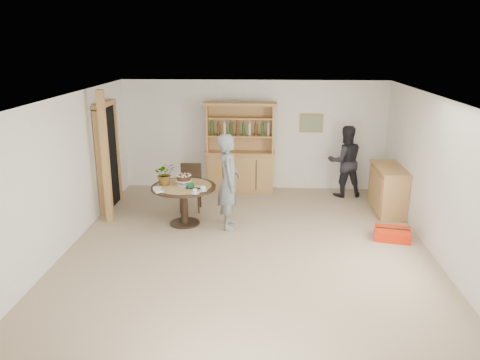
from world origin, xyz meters
The scene contains 17 objects.
ground centered at (0.00, 0.00, 0.00)m, with size 7.00×7.00×0.00m, color tan.
room_shell centered at (0.00, 0.01, 1.74)m, with size 6.04×7.04×2.52m.
doorway centered at (-2.93, 2.00, 1.11)m, with size 0.13×1.10×2.18m.
pine_post centered at (-2.70, 1.20, 1.25)m, with size 0.12×0.12×2.50m, color #AB7748.
hutch centered at (-0.30, 3.24, 0.69)m, with size 1.62×0.54×2.04m.
sideboard centered at (2.74, 2.00, 0.47)m, with size 0.54×1.26×0.94m.
dining_table centered at (-1.24, 1.12, 0.60)m, with size 1.20×1.20×0.76m.
dining_chair centered at (-1.24, 1.95, 0.54)m, with size 0.43×0.43×0.95m.
birthday_cake centered at (-1.24, 1.17, 0.88)m, with size 0.30×0.30×0.20m.
flower_vase centered at (-1.59, 1.17, 0.97)m, with size 0.38×0.33×0.42m, color #3F7233.
gift_tray centered at (-1.02, 1.00, 0.79)m, with size 0.30×0.20×0.08m.
coffee_cup_a centered at (-0.84, 0.84, 0.80)m, with size 0.15×0.15×0.09m.
coffee_cup_b centered at (-0.96, 0.67, 0.79)m, with size 0.15×0.15×0.08m.
napkins centered at (-1.65, 0.81, 0.77)m, with size 0.24×0.33×0.03m.
teen_boy centered at (-0.39, 1.02, 0.88)m, with size 0.64×0.42×1.76m, color slate.
adult_person centered at (2.02, 3.00, 0.79)m, with size 0.77×0.60×1.58m, color black.
red_suitcase centered at (2.50, 0.60, 0.10)m, with size 0.67×0.51×0.21m.
Camera 1 is at (0.26, -7.07, 3.34)m, focal length 35.00 mm.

